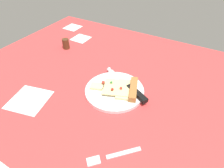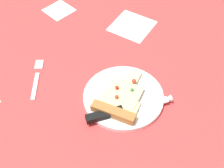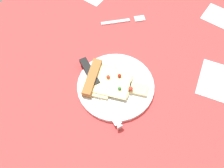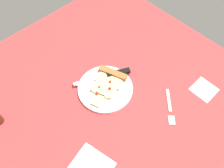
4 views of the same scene
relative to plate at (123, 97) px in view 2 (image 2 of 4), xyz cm
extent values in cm
cube|color=#D13838|center=(-6.23, -7.42, -2.14)|extent=(121.38, 121.38, 3.00)
cube|color=white|center=(-12.80, -43.96, -0.74)|extent=(9.00, 9.00, 0.20)
cylinder|color=silver|center=(0.00, 0.00, 0.00)|extent=(22.21, 22.21, 1.28)
cube|color=beige|center=(3.74, 1.42, 1.14)|extent=(9.52, 12.41, 1.00)
cube|color=beige|center=(-1.40, -0.53, 1.14)|extent=(7.79, 8.72, 1.00)
cube|color=beige|center=(-6.08, -2.31, 1.14)|extent=(6.14, 5.21, 1.00)
cube|color=#EDD88C|center=(0.93, 0.36, 1.79)|extent=(12.62, 12.15, 0.30)
cube|color=#9E6633|center=(6.54, 2.49, 1.74)|extent=(6.69, 12.14, 2.20)
sphere|color=red|center=(2.69, -0.05, 2.47)|extent=(1.05, 1.05, 1.05)
sphere|color=red|center=(-4.63, -0.48, 2.56)|extent=(1.25, 1.25, 1.25)
sphere|color=#2D7A38|center=(-2.04, 1.15, 2.41)|extent=(0.93, 0.93, 0.93)
sphere|color=#B21E14|center=(0.31, -2.23, 2.47)|extent=(1.05, 1.05, 1.05)
cube|color=silver|center=(-2.16, 6.73, 0.79)|extent=(11.59, 7.27, 0.30)
cone|color=silver|center=(-7.50, 9.47, 0.79)|extent=(2.69, 2.69, 2.00)
cube|color=black|center=(8.51, 1.24, 1.44)|extent=(9.90, 6.53, 1.60)
cube|color=silver|center=(14.65, -20.90, -0.24)|extent=(7.85, 7.99, 0.80)
cube|color=silver|center=(8.71, -26.98, -0.24)|extent=(4.23, 4.25, 0.80)
cube|color=white|center=(-24.69, -19.24, -0.44)|extent=(15.63, 15.63, 0.40)
camera|label=1|loc=(25.72, -46.68, 47.61)|focal=30.28mm
camera|label=2|loc=(40.43, 35.55, 69.05)|focal=50.79mm
camera|label=3|loc=(-19.24, 29.05, 61.94)|focal=39.35mm
camera|label=4|loc=(-30.37, -35.86, 76.68)|focal=35.72mm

